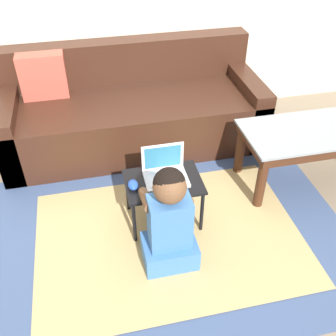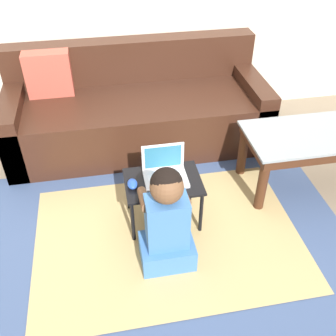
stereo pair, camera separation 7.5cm
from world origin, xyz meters
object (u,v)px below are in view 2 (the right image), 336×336
(laptop, at_px, (165,173))
(couch, at_px, (136,111))
(coffee_table, at_px, (318,141))
(laptop_desk, at_px, (163,186))
(computer_mouse, at_px, (132,184))
(person_seated, at_px, (167,221))

(laptop, bearing_deg, couch, 94.14)
(coffee_table, bearing_deg, couch, 145.42)
(coffee_table, xyz_separation_m, laptop_desk, (-1.16, -0.19, -0.08))
(computer_mouse, height_order, person_seated, person_seated)
(couch, xyz_separation_m, person_seated, (0.01, -1.38, 0.06))
(laptop_desk, distance_m, laptop, 0.09)
(couch, relative_size, person_seated, 2.99)
(couch, bearing_deg, laptop, -85.86)
(couch, xyz_separation_m, computer_mouse, (-0.14, -1.05, 0.09))
(person_seated, bearing_deg, laptop, 81.21)
(laptop, height_order, person_seated, person_seated)
(laptop_desk, distance_m, computer_mouse, 0.21)
(coffee_table, bearing_deg, computer_mouse, -171.04)
(laptop, bearing_deg, laptop_desk, -123.28)
(coffee_table, height_order, laptop_desk, coffee_table)
(couch, distance_m, computer_mouse, 1.07)
(laptop_desk, relative_size, person_seated, 0.69)
(laptop, relative_size, computer_mouse, 2.88)
(couch, bearing_deg, computer_mouse, -97.81)
(coffee_table, relative_size, person_seated, 1.49)
(laptop_desk, relative_size, laptop, 1.79)
(laptop, distance_m, computer_mouse, 0.22)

